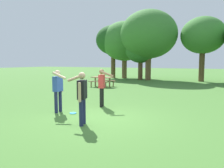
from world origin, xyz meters
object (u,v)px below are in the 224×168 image
object	(u,v)px
person_bystander	(58,88)
tree_slender_mid	(149,35)
person_thrower	(102,85)
frisbee	(73,113)
tree_tall_left	(113,40)
tree_far_right	(141,50)
picnic_table_near	(102,80)
person_catcher	(82,94)
tree_back_left	(203,36)
tree_broad_center	(125,41)

from	to	relation	value
person_bystander	tree_slender_mid	bearing A→B (deg)	95.58
person_thrower	frisbee	xyz separation A→B (m)	(-0.34, -1.64, -0.95)
tree_slender_mid	tree_tall_left	bearing A→B (deg)	167.61
person_thrower	tree_far_right	xyz separation A→B (m)	(-3.46, 14.55, 2.23)
tree_tall_left	picnic_table_near	bearing A→B (deg)	-68.41
person_catcher	tree_back_left	size ratio (longest dim) A/B	0.26
tree_tall_left	tree_far_right	size ratio (longest dim) A/B	1.36
picnic_table_near	person_bystander	bearing A→B (deg)	-71.48
person_bystander	tree_far_right	distance (m)	16.62
picnic_table_near	person_catcher	bearing A→B (deg)	-63.85
person_bystander	tree_back_left	xyz separation A→B (m)	(3.68, 16.86, 3.53)
person_bystander	tree_broad_center	bearing A→B (deg)	105.79
tree_far_right	frisbee	bearing A→B (deg)	-79.08
picnic_table_near	tree_slender_mid	bearing A→B (deg)	80.99
person_bystander	frisbee	bearing A→B (deg)	7.98
tree_back_left	tree_broad_center	bearing A→B (deg)	176.01
tree_far_right	tree_slender_mid	world-z (taller)	tree_slender_mid
tree_far_right	picnic_table_near	bearing A→B (deg)	-92.21
tree_broad_center	tree_far_right	xyz separation A→B (m)	(2.43, -1.18, -1.15)
tree_slender_mid	frisbee	bearing A→B (deg)	-82.21
tree_slender_mid	tree_back_left	xyz separation A→B (m)	(5.25, 0.72, -0.32)
person_bystander	tree_broad_center	size ratio (longest dim) A/B	0.25
tree_back_left	tree_tall_left	bearing A→B (deg)	178.18
frisbee	tree_back_left	size ratio (longest dim) A/B	0.04
person_catcher	tree_slender_mid	bearing A→B (deg)	101.14
person_thrower	tree_slender_mid	world-z (taller)	tree_slender_mid
frisbee	tree_back_left	xyz separation A→B (m)	(3.06, 16.77, 4.48)
person_thrower	picnic_table_near	world-z (taller)	person_thrower
person_catcher	tree_back_left	distance (m)	18.30
frisbee	picnic_table_near	bearing A→B (deg)	112.45
tree_broad_center	person_catcher	bearing A→B (deg)	-69.96
person_bystander	frisbee	world-z (taller)	person_bystander
picnic_table_near	tree_broad_center	bearing A→B (deg)	103.20
person_bystander	tree_back_left	bearing A→B (deg)	77.70
tree_tall_left	tree_far_right	xyz separation A→B (m)	(3.79, -0.90, -1.30)
person_bystander	frisbee	xyz separation A→B (m)	(0.62, 0.09, -0.95)
person_bystander	frisbee	size ratio (longest dim) A/B	6.41
tree_tall_left	person_catcher	bearing A→B (deg)	-66.02
picnic_table_near	tree_tall_left	world-z (taller)	tree_tall_left
person_thrower	frisbee	bearing A→B (deg)	-101.71
person_bystander	picnic_table_near	size ratio (longest dim) A/B	0.93
person_bystander	picnic_table_near	world-z (taller)	person_bystander
person_catcher	tree_slender_mid	size ratio (longest dim) A/B	0.22
tree_back_left	tree_slender_mid	bearing A→B (deg)	-172.21
tree_back_left	tree_far_right	bearing A→B (deg)	-174.62
person_bystander	tree_back_left	distance (m)	17.61
picnic_table_near	tree_broad_center	size ratio (longest dim) A/B	0.26
person_bystander	tree_broad_center	world-z (taller)	tree_broad_center
frisbee	picnic_table_near	distance (m)	8.99
picnic_table_near	tree_slender_mid	xyz separation A→B (m)	(1.23, 7.76, 4.25)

